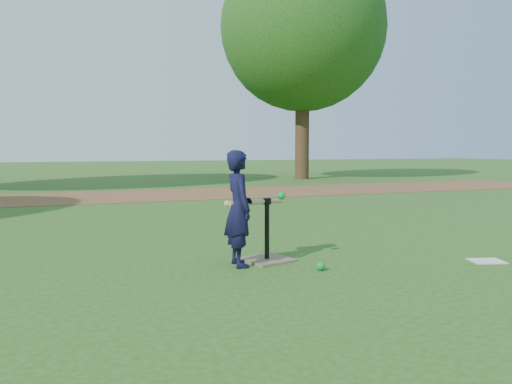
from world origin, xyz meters
name	(u,v)px	position (x,y,z in m)	size (l,w,h in m)	color
ground	(239,270)	(0.00, 0.00, 0.00)	(80.00, 80.00, 0.00)	#285116
dirt_strip	(134,196)	(0.00, 7.50, 0.01)	(24.00, 3.00, 0.01)	brown
child	(239,208)	(0.06, 0.16, 0.54)	(0.39, 0.26, 1.08)	black
wiffle_ball_ground	(321,266)	(0.68, -0.28, 0.04)	(0.08, 0.08, 0.08)	#0D9430
clipboard	(487,261)	(2.36, -0.54, 0.01)	(0.30, 0.23, 0.01)	silver
batting_tee	(267,250)	(0.38, 0.25, 0.11)	(0.53, 0.53, 0.61)	#74674A
swing_action	(259,201)	(0.28, 0.22, 0.60)	(0.63, 0.19, 0.13)	tan
tree_right	(303,29)	(6.50, 12.00, 5.29)	(5.80, 5.80, 8.21)	#382316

